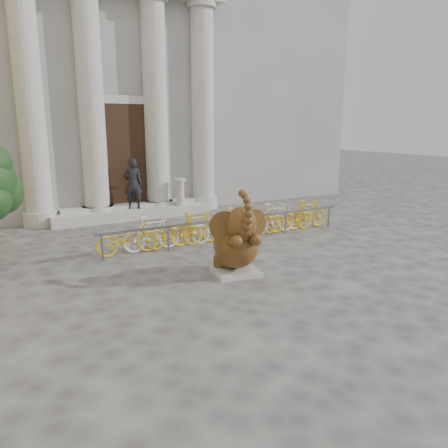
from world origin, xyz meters
TOP-DOWN VIEW (x-y plane):
  - ground at (0.00, 0.00)m, footprint 80.00×80.00m
  - classical_building at (0.00, 14.93)m, footprint 22.00×10.70m
  - entrance_steps at (0.00, 9.40)m, footprint 6.00×1.20m
  - elephant_statue at (0.12, 1.97)m, footprint 1.36×1.60m
  - bike_rack at (1.50, 4.82)m, footprint 8.13×0.53m
  - pedestrian at (0.04, 9.35)m, footprint 0.79×0.62m
  - balustrade_post at (1.85, 9.10)m, footprint 0.43×0.43m

SIDE VIEW (x-z plane):
  - ground at x=0.00m, z-range 0.00..0.00m
  - entrance_steps at x=0.00m, z-range 0.00..0.36m
  - bike_rack at x=1.50m, z-range 0.00..1.00m
  - elephant_statue at x=0.12m, z-range -0.28..1.78m
  - balustrade_post at x=1.85m, z-range 0.32..1.37m
  - pedestrian at x=0.04m, z-range 0.36..2.24m
  - classical_building at x=0.00m, z-range -0.02..11.98m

